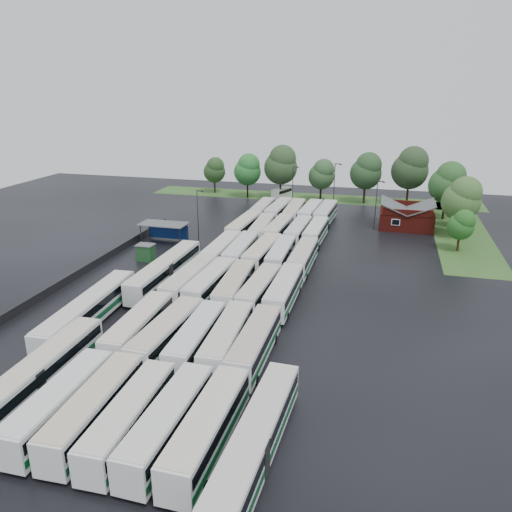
% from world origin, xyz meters
% --- Properties ---
extents(ground, '(160.00, 160.00, 0.00)m').
position_xyz_m(ground, '(0.00, 0.00, 0.00)').
color(ground, black).
rests_on(ground, ground).
extents(brick_building, '(10.07, 8.60, 5.39)m').
position_xyz_m(brick_building, '(24.00, 42.77, 1.87)').
color(brick_building, maroon).
rests_on(brick_building, ground).
extents(wash_shed, '(8.20, 4.20, 3.58)m').
position_xyz_m(wash_shed, '(-17.20, 22.02, 2.99)').
color(wash_shed, '#2D2D30').
rests_on(wash_shed, ground).
extents(utility_hut, '(2.70, 2.20, 2.62)m').
position_xyz_m(utility_hut, '(-16.20, 12.60, 1.32)').
color(utility_hut, '#1B4721').
rests_on(utility_hut, ground).
extents(grass_strip_north, '(80.00, 10.00, 0.01)m').
position_xyz_m(grass_strip_north, '(2.00, 64.80, 0.01)').
color(grass_strip_north, '#335B21').
rests_on(grass_strip_north, ground).
extents(grass_strip_east, '(10.00, 50.00, 0.01)m').
position_xyz_m(grass_strip_east, '(34.00, 42.80, 0.01)').
color(grass_strip_east, '#335B21').
rests_on(grass_strip_east, ground).
extents(west_fence, '(0.10, 50.00, 1.20)m').
position_xyz_m(west_fence, '(-22.20, 8.00, 0.60)').
color(west_fence, '#2D2D30').
rests_on(west_fence, ground).
extents(bus_r0c0, '(2.86, 12.66, 3.52)m').
position_xyz_m(bus_r0c0, '(-4.47, -25.93, 1.93)').
color(bus_r0c0, white).
rests_on(bus_r0c0, ground).
extents(bus_r0c1, '(3.11, 12.77, 3.53)m').
position_xyz_m(bus_r0c1, '(-1.39, -25.81, 1.94)').
color(bus_r0c1, white).
rests_on(bus_r0c1, ground).
extents(bus_r0c2, '(2.91, 12.43, 3.45)m').
position_xyz_m(bus_r0c2, '(1.84, -26.05, 1.89)').
color(bus_r0c2, white).
rests_on(bus_r0c2, ground).
extents(bus_r0c3, '(2.95, 12.68, 3.52)m').
position_xyz_m(bus_r0c3, '(5.02, -25.92, 1.93)').
color(bus_r0c3, white).
rests_on(bus_r0c3, ground).
extents(bus_r0c4, '(2.96, 12.95, 3.59)m').
position_xyz_m(bus_r0c4, '(8.21, -25.84, 1.98)').
color(bus_r0c4, white).
rests_on(bus_r0c4, ground).
extents(bus_r1c0, '(3.07, 12.81, 3.54)m').
position_xyz_m(bus_r1c0, '(-4.55, -12.14, 1.95)').
color(bus_r1c0, white).
rests_on(bus_r1c0, ground).
extents(bus_r1c1, '(3.36, 12.97, 3.58)m').
position_xyz_m(bus_r1c1, '(-1.05, -12.73, 1.97)').
color(bus_r1c1, white).
rests_on(bus_r1c1, ground).
extents(bus_r1c2, '(2.97, 12.46, 3.45)m').
position_xyz_m(bus_r1c2, '(2.19, -12.67, 1.90)').
color(bus_r1c2, white).
rests_on(bus_r1c2, ground).
extents(bus_r1c3, '(3.23, 12.69, 3.50)m').
position_xyz_m(bus_r1c3, '(5.32, -12.20, 1.93)').
color(bus_r1c3, white).
rests_on(bus_r1c3, ground).
extents(bus_r1c4, '(2.71, 12.60, 3.50)m').
position_xyz_m(bus_r1c4, '(8.31, -12.41, 1.93)').
color(bus_r1c4, white).
rests_on(bus_r1c4, ground).
extents(bus_r2c0, '(3.16, 12.93, 3.57)m').
position_xyz_m(bus_r2c0, '(-4.32, 1.51, 1.97)').
color(bus_r2c0, white).
rests_on(bus_r2c0, ground).
extents(bus_r2c1, '(3.20, 12.74, 3.52)m').
position_xyz_m(bus_r2c1, '(-1.37, 1.51, 1.94)').
color(bus_r2c1, white).
rests_on(bus_r2c1, ground).
extents(bus_r2c2, '(3.35, 12.86, 3.54)m').
position_xyz_m(bus_r2c2, '(2.01, 1.25, 1.95)').
color(bus_r2c2, white).
rests_on(bus_r2c2, ground).
extents(bus_r2c3, '(3.10, 12.29, 3.39)m').
position_xyz_m(bus_r2c3, '(5.27, 1.25, 1.87)').
color(bus_r2c3, white).
rests_on(bus_r2c3, ground).
extents(bus_r2c4, '(2.73, 12.70, 3.53)m').
position_xyz_m(bus_r2c4, '(8.42, 1.53, 1.94)').
color(bus_r2c4, white).
rests_on(bus_r2c4, ground).
extents(bus_r3c0, '(2.78, 12.71, 3.53)m').
position_xyz_m(bus_r3c0, '(-4.21, 14.59, 1.94)').
color(bus_r3c0, white).
rests_on(bus_r3c0, ground).
extents(bus_r3c1, '(2.94, 12.68, 3.51)m').
position_xyz_m(bus_r3c1, '(-1.22, 15.09, 1.93)').
color(bus_r3c1, white).
rests_on(bus_r3c1, ground).
extents(bus_r3c2, '(3.28, 12.75, 3.52)m').
position_xyz_m(bus_r3c2, '(2.18, 15.09, 1.94)').
color(bus_r3c2, white).
rests_on(bus_r3c2, ground).
extents(bus_r3c3, '(2.84, 12.27, 3.40)m').
position_xyz_m(bus_r3c3, '(5.08, 15.13, 1.87)').
color(bus_r3c3, white).
rests_on(bus_r3c3, ground).
extents(bus_r3c4, '(2.74, 12.45, 3.46)m').
position_xyz_m(bus_r3c4, '(8.56, 14.74, 1.90)').
color(bus_r3c4, white).
rests_on(bus_r3c4, ground).
extents(bus_r4c0, '(3.30, 12.98, 3.58)m').
position_xyz_m(bus_r4c0, '(-4.56, 28.30, 1.97)').
color(bus_r4c0, white).
rests_on(bus_r4c0, ground).
extents(bus_r4c1, '(3.15, 12.46, 3.44)m').
position_xyz_m(bus_r4c1, '(-1.12, 28.12, 1.89)').
color(bus_r4c1, white).
rests_on(bus_r4c1, ground).
extents(bus_r4c2, '(3.12, 12.51, 3.46)m').
position_xyz_m(bus_r4c2, '(1.85, 28.52, 1.90)').
color(bus_r4c2, white).
rests_on(bus_r4c2, ground).
extents(bus_r4c3, '(2.95, 12.27, 3.40)m').
position_xyz_m(bus_r4c3, '(5.37, 28.38, 1.87)').
color(bus_r4c3, white).
rests_on(bus_r4c3, ground).
extents(bus_r4c4, '(2.95, 12.25, 3.39)m').
position_xyz_m(bus_r4c4, '(8.45, 28.49, 1.86)').
color(bus_r4c4, white).
rests_on(bus_r4c4, ground).
extents(bus_r5c0, '(2.67, 12.35, 3.44)m').
position_xyz_m(bus_r5c0, '(-4.48, 41.70, 1.89)').
color(bus_r5c0, white).
rests_on(bus_r5c0, ground).
extents(bus_r5c1, '(3.30, 12.90, 3.56)m').
position_xyz_m(bus_r5c1, '(-1.08, 41.87, 1.96)').
color(bus_r5c1, white).
rests_on(bus_r5c1, ground).
extents(bus_r5c2, '(2.93, 12.69, 3.52)m').
position_xyz_m(bus_r5c2, '(2.16, 41.77, 1.94)').
color(bus_r5c2, white).
rests_on(bus_r5c2, ground).
extents(bus_r5c3, '(3.27, 12.71, 3.51)m').
position_xyz_m(bus_r5c3, '(5.38, 42.04, 1.93)').
color(bus_r5c3, white).
rests_on(bus_r5c3, ground).
extents(bus_r5c4, '(3.34, 12.89, 3.56)m').
position_xyz_m(bus_r5c4, '(8.44, 42.01, 1.96)').
color(bus_r5c4, white).
rests_on(bus_r5c4, ground).
extents(artic_bus_west_a, '(3.01, 18.54, 3.43)m').
position_xyz_m(artic_bus_west_a, '(-8.99, -23.11, 1.90)').
color(artic_bus_west_a, white).
rests_on(artic_bus_west_a, ground).
extents(artic_bus_west_b, '(3.00, 19.08, 3.53)m').
position_xyz_m(artic_bus_west_b, '(-9.08, 4.46, 1.96)').
color(artic_bus_west_b, white).
rests_on(artic_bus_west_b, ground).
extents(artic_bus_west_c, '(3.46, 18.84, 3.48)m').
position_xyz_m(artic_bus_west_c, '(-12.18, -9.76, 1.93)').
color(artic_bus_west_c, white).
rests_on(artic_bus_west_c, ground).
extents(artic_bus_east, '(3.28, 18.56, 3.43)m').
position_xyz_m(artic_bus_east, '(12.03, -26.83, 1.90)').
color(artic_bus_east, white).
rests_on(artic_bus_east, ground).
extents(minibus, '(4.18, 6.42, 2.63)m').
position_xyz_m(minibus, '(-4.64, 61.63, 1.46)').
color(minibus, silver).
rests_on(minibus, ground).
extents(tree_north_0, '(5.51, 5.51, 9.12)m').
position_xyz_m(tree_north_0, '(-22.61, 64.36, 5.87)').
color(tree_north_0, black).
rests_on(tree_north_0, ground).
extents(tree_north_1, '(6.54, 6.54, 10.83)m').
position_xyz_m(tree_north_1, '(-12.88, 60.77, 6.97)').
color(tree_north_1, black).
rests_on(tree_north_1, ground).
extents(tree_north_2, '(7.92, 7.92, 13.11)m').
position_xyz_m(tree_north_2, '(-4.67, 60.76, 8.44)').
color(tree_north_2, black).
rests_on(tree_north_2, ground).
extents(tree_north_3, '(6.10, 6.10, 10.10)m').
position_xyz_m(tree_north_3, '(4.97, 61.53, 6.49)').
color(tree_north_3, black).
rests_on(tree_north_3, ground).
extents(tree_north_4, '(7.21, 7.21, 11.95)m').
position_xyz_m(tree_north_4, '(15.11, 61.63, 7.69)').
color(tree_north_4, black).
rests_on(tree_north_4, ground).
extents(tree_north_5, '(8.18, 8.18, 13.55)m').
position_xyz_m(tree_north_5, '(24.73, 61.98, 8.72)').
color(tree_north_5, '#352515').
rests_on(tree_north_5, ground).
extents(tree_north_6, '(5.56, 5.56, 9.20)m').
position_xyz_m(tree_north_6, '(32.49, 60.90, 5.92)').
color(tree_north_6, black).
rests_on(tree_north_6, ground).
extents(tree_east_0, '(4.39, 4.36, 7.22)m').
position_xyz_m(tree_east_0, '(32.27, 29.92, 4.64)').
color(tree_east_0, '#382412').
rests_on(tree_east_0, ground).
extents(tree_east_1, '(6.81, 6.81, 11.28)m').
position_xyz_m(tree_east_1, '(33.02, 38.22, 7.26)').
color(tree_east_1, black).
rests_on(tree_east_1, ground).
extents(tree_east_2, '(4.36, 4.33, 7.18)m').
position_xyz_m(tree_east_2, '(33.24, 45.71, 4.61)').
color(tree_east_2, black).
rests_on(tree_east_2, ground).
extents(tree_east_3, '(7.25, 7.25, 12.01)m').
position_xyz_m(tree_east_3, '(31.75, 51.21, 7.73)').
color(tree_east_3, black).
rests_on(tree_east_3, ground).
extents(tree_east_4, '(5.83, 5.81, 9.63)m').
position_xyz_m(tree_east_4, '(33.03, 60.81, 6.19)').
color(tree_east_4, black).
rests_on(tree_east_4, ground).
extents(lamp_post_ne, '(1.45, 0.28, 9.44)m').
position_xyz_m(lamp_post_ne, '(18.25, 39.75, 5.48)').
color(lamp_post_ne, '#2D2D30').
rests_on(lamp_post_ne, ground).
extents(lamp_post_nw, '(1.39, 0.27, 9.02)m').
position_xyz_m(lamp_post_nw, '(-11.93, 24.96, 5.23)').
color(lamp_post_nw, '#2D2D30').
rests_on(lamp_post_nw, ground).
extents(lamp_post_back_w, '(1.39, 0.27, 9.05)m').
position_xyz_m(lamp_post_back_w, '(-0.65, 55.16, 5.26)').
color(lamp_post_back_w, '#2D2D30').
rests_on(lamp_post_back_w, ground).
extents(lamp_post_back_e, '(1.55, 0.30, 10.04)m').
position_xyz_m(lamp_post_back_e, '(8.66, 55.27, 5.83)').
color(lamp_post_back_e, '#2D2D30').
rests_on(lamp_post_back_e, ground).
extents(puddle_0, '(5.89, 5.89, 0.01)m').
position_xyz_m(puddle_0, '(0.60, -20.90, 0.00)').
color(puddle_0, black).
rests_on(puddle_0, ground).
extents(puddle_1, '(4.21, 4.21, 0.01)m').
position_xyz_m(puddle_1, '(7.20, -20.49, 0.00)').
color(puddle_1, black).
rests_on(puddle_1, ground).
extents(puddle_2, '(6.85, 6.85, 0.01)m').
position_xyz_m(puddle_2, '(-9.26, 1.03, 0.00)').
color(puddle_2, black).
rests_on(puddle_2, ground).
extents(puddle_3, '(4.10, 4.10, 0.01)m').
position_xyz_m(puddle_3, '(4.29, -2.20, 0.00)').
color(puddle_3, black).
rests_on(puddle_3, ground).
extents(puddle_4, '(2.81, 2.81, 0.01)m').
position_xyz_m(puddle_4, '(11.38, -15.78, 0.00)').
color(puddle_4, black).
rests_on(puddle_4, ground).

